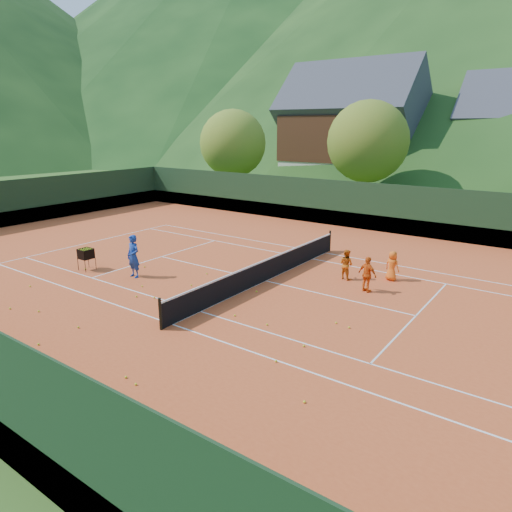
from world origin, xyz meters
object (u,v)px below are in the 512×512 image
Objects in this scene: student_b at (367,275)px; chalet_left at (351,133)px; ball_hopper at (86,254)px; student_c at (392,266)px; student_a at (346,264)px; coach at (133,256)px; tennis_net at (265,270)px.

chalet_left reaches higher than student_b.
student_b is 12.54m from ball_hopper.
ball_hopper is (-11.59, -4.78, 0.02)m from student_b.
student_c is at bearing 29.59° from ball_hopper.
student_b is (1.37, -0.99, 0.07)m from student_a.
coach reaches higher than student_a.
student_c is 30.76m from chalet_left.
coach is at bearing 46.56° from student_c.
student_c is (9.30, 6.15, -0.30)m from coach.
tennis_net is at bearing 24.92° from ball_hopper.
chalet_left is at bearing -51.96° from student_a.
ball_hopper is at bearing -163.78° from coach.
coach is 1.30× the size of student_b.
tennis_net is (-2.66, -2.26, -0.16)m from student_a.
chalet_left reaches higher than student_a.
chalet_left is at bearing 108.43° from tennis_net.
chalet_left is at bearing -47.20° from student_b.
chalet_left is at bearing 94.17° from ball_hopper.
student_b reaches higher than student_c.
student_b reaches higher than student_a.
student_a is 3.49m from tennis_net.
student_a is at bearing 37.24° from coach.
tennis_net is (4.97, 2.91, -0.44)m from coach.
tennis_net is at bearing 33.48° from coach.
student_b is 4.23m from tennis_net.
student_a is at bearing 43.58° from student_c.
student_a reaches higher than student_c.
coach reaches higher than student_b.
ball_hopper is at bearing 42.95° from student_a.
chalet_left is (-14.03, 28.73, 4.90)m from student_b.
student_a reaches higher than ball_hopper.
coach is at bearing 47.61° from student_a.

